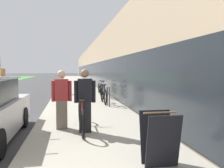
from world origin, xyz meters
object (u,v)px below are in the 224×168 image
cruiser_bike_middle (102,91)px  tandem_bicycle (81,115)px  person_rider (85,101)px  person_bystander (62,99)px  cruiser_bike_nearest (104,95)px  bike_rack_hoop (108,94)px  sandwich_board_sign (160,138)px  cruiser_bike_farthest (100,88)px

cruiser_bike_middle → tandem_bicycle: bearing=-101.9°
person_rider → person_bystander: bearing=142.1°
person_rider → cruiser_bike_nearest: (1.19, 5.23, -0.42)m
bike_rack_hoop → sandwich_board_sign: bearing=-91.7°
bike_rack_hoop → cruiser_bike_middle: cruiser_bike_middle is taller
person_rider → bike_rack_hoop: 4.61m
cruiser_bike_middle → sandwich_board_sign: (-0.34, -9.93, 0.04)m
cruiser_bike_farthest → cruiser_bike_middle: bearing=-93.4°
tandem_bicycle → sandwich_board_sign: bearing=-66.7°
cruiser_bike_farthest → sandwich_board_sign: size_ratio=1.96×
cruiser_bike_nearest → sandwich_board_sign: 7.64m
cruiser_bike_nearest → cruiser_bike_middle: size_ratio=0.98×
bike_rack_hoop → tandem_bicycle: bearing=-108.5°
person_bystander → bike_rack_hoop: size_ratio=1.86×
person_bystander → sandwich_board_sign: 3.34m
cruiser_bike_nearest → cruiser_bike_middle: (0.24, 2.29, 0.02)m
bike_rack_hoop → cruiser_bike_nearest: bearing=96.9°
person_rider → sandwich_board_sign: bearing=-65.7°
tandem_bicycle → cruiser_bike_middle: (1.51, 7.20, 0.04)m
cruiser_bike_middle → sandwich_board_sign: bearing=-92.0°
cruiser_bike_nearest → sandwich_board_sign: size_ratio=2.04×
tandem_bicycle → cruiser_bike_middle: bearing=78.1°
cruiser_bike_nearest → sandwich_board_sign: bearing=-90.8°
cruiser_bike_nearest → person_rider: bearing=-102.8°
sandwich_board_sign → cruiser_bike_nearest: bearing=89.2°
person_bystander → cruiser_bike_nearest: bearing=69.5°
sandwich_board_sign → cruiser_bike_farthest: bearing=87.8°
bike_rack_hoop → cruiser_bike_nearest: size_ratio=0.46×
person_rider → cruiser_bike_middle: bearing=79.3°
tandem_bicycle → cruiser_bike_farthest: size_ratio=1.44×
person_rider → person_bystander: size_ratio=1.02×
person_bystander → bike_rack_hoop: person_bystander is taller
cruiser_bike_farthest → sandwich_board_sign: 12.14m
person_rider → cruiser_bike_farthest: (1.56, 9.72, -0.42)m
bike_rack_hoop → cruiser_bike_middle: size_ratio=0.45×
person_rider → sandwich_board_sign: 2.66m
tandem_bicycle → person_bystander: size_ratio=1.61×
person_rider → cruiser_bike_middle: 7.67m
person_bystander → cruiser_bike_farthest: bearing=76.9°
person_bystander → sandwich_board_sign: size_ratio=1.75×
bike_rack_hoop → person_bystander: bearing=-115.4°
person_bystander → cruiser_bike_middle: 7.36m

